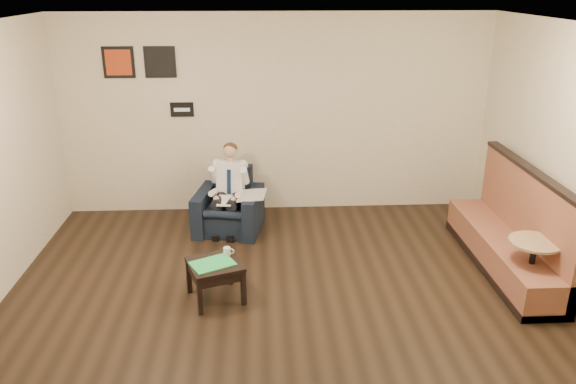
{
  "coord_description": "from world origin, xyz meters",
  "views": [
    {
      "loc": [
        -0.23,
        -4.76,
        3.2
      ],
      "look_at": [
        0.08,
        1.2,
        0.93
      ],
      "focal_mm": 35.0,
      "sensor_mm": 36.0,
      "label": 1
    }
  ],
  "objects_px": {
    "coffee_mug": "(227,251)",
    "smartphone": "(215,255)",
    "green_folder": "(212,264)",
    "side_table": "(216,281)",
    "seated_man": "(226,194)",
    "banquette": "(507,221)",
    "armchair": "(228,202)",
    "cafe_table": "(531,269)"
  },
  "relations": [
    {
      "from": "coffee_mug",
      "to": "smartphone",
      "type": "relative_size",
      "value": 0.68
    },
    {
      "from": "green_folder",
      "to": "side_table",
      "type": "bearing_deg",
      "value": 53.75
    },
    {
      "from": "seated_man",
      "to": "banquette",
      "type": "height_order",
      "value": "banquette"
    },
    {
      "from": "green_folder",
      "to": "coffee_mug",
      "type": "xyz_separation_m",
      "value": [
        0.14,
        0.19,
        0.04
      ]
    },
    {
      "from": "armchair",
      "to": "green_folder",
      "type": "relative_size",
      "value": 1.97
    },
    {
      "from": "seated_man",
      "to": "side_table",
      "type": "xyz_separation_m",
      "value": [
        -0.04,
        -1.65,
        -0.34
      ]
    },
    {
      "from": "armchair",
      "to": "seated_man",
      "type": "xyz_separation_m",
      "value": [
        -0.02,
        -0.1,
        0.15
      ]
    },
    {
      "from": "seated_man",
      "to": "cafe_table",
      "type": "distance_m",
      "value": 3.75
    },
    {
      "from": "smartphone",
      "to": "banquette",
      "type": "xyz_separation_m",
      "value": [
        3.32,
        0.36,
        0.17
      ]
    },
    {
      "from": "armchair",
      "to": "seated_man",
      "type": "bearing_deg",
      "value": -90.0
    },
    {
      "from": "seated_man",
      "to": "coffee_mug",
      "type": "height_order",
      "value": "seated_man"
    },
    {
      "from": "armchair",
      "to": "smartphone",
      "type": "bearing_deg",
      "value": -82.26
    },
    {
      "from": "side_table",
      "to": "smartphone",
      "type": "bearing_deg",
      "value": 92.7
    },
    {
      "from": "armchair",
      "to": "cafe_table",
      "type": "distance_m",
      "value": 3.78
    },
    {
      "from": "side_table",
      "to": "smartphone",
      "type": "xyz_separation_m",
      "value": [
        -0.01,
        0.16,
        0.22
      ]
    },
    {
      "from": "side_table",
      "to": "banquette",
      "type": "bearing_deg",
      "value": 8.94
    },
    {
      "from": "armchair",
      "to": "seated_man",
      "type": "distance_m",
      "value": 0.18
    },
    {
      "from": "smartphone",
      "to": "coffee_mug",
      "type": "bearing_deg",
      "value": -7.1
    },
    {
      "from": "smartphone",
      "to": "cafe_table",
      "type": "bearing_deg",
      "value": -15.2
    },
    {
      "from": "green_folder",
      "to": "banquette",
      "type": "bearing_deg",
      "value": 9.34
    },
    {
      "from": "seated_man",
      "to": "banquette",
      "type": "bearing_deg",
      "value": -8.93
    },
    {
      "from": "armchair",
      "to": "coffee_mug",
      "type": "distance_m",
      "value": 1.6
    },
    {
      "from": "cafe_table",
      "to": "coffee_mug",
      "type": "bearing_deg",
      "value": 174.53
    },
    {
      "from": "banquette",
      "to": "cafe_table",
      "type": "relative_size",
      "value": 3.53
    },
    {
      "from": "green_folder",
      "to": "coffee_mug",
      "type": "relative_size",
      "value": 4.74
    },
    {
      "from": "green_folder",
      "to": "cafe_table",
      "type": "bearing_deg",
      "value": -1.95
    },
    {
      "from": "armchair",
      "to": "banquette",
      "type": "relative_size",
      "value": 0.36
    },
    {
      "from": "side_table",
      "to": "green_folder",
      "type": "relative_size",
      "value": 1.22
    },
    {
      "from": "banquette",
      "to": "cafe_table",
      "type": "distance_m",
      "value": 0.71
    },
    {
      "from": "banquette",
      "to": "seated_man",
      "type": "bearing_deg",
      "value": 160.89
    },
    {
      "from": "armchair",
      "to": "smartphone",
      "type": "xyz_separation_m",
      "value": [
        -0.07,
        -1.6,
        0.02
      ]
    },
    {
      "from": "coffee_mug",
      "to": "banquette",
      "type": "bearing_deg",
      "value": 6.36
    },
    {
      "from": "side_table",
      "to": "cafe_table",
      "type": "bearing_deg",
      "value": -2.44
    },
    {
      "from": "seated_man",
      "to": "coffee_mug",
      "type": "xyz_separation_m",
      "value": [
        0.08,
        -1.49,
        -0.09
      ]
    },
    {
      "from": "green_folder",
      "to": "armchair",
      "type": "bearing_deg",
      "value": 87.41
    },
    {
      "from": "side_table",
      "to": "cafe_table",
      "type": "xyz_separation_m",
      "value": [
        3.32,
        -0.14,
        0.12
      ]
    },
    {
      "from": "cafe_table",
      "to": "seated_man",
      "type": "bearing_deg",
      "value": 151.31
    },
    {
      "from": "green_folder",
      "to": "banquette",
      "type": "height_order",
      "value": "banquette"
    },
    {
      "from": "seated_man",
      "to": "banquette",
      "type": "distance_m",
      "value": 3.46
    },
    {
      "from": "armchair",
      "to": "smartphone",
      "type": "distance_m",
      "value": 1.6
    },
    {
      "from": "green_folder",
      "to": "smartphone",
      "type": "bearing_deg",
      "value": 86.09
    },
    {
      "from": "coffee_mug",
      "to": "cafe_table",
      "type": "xyz_separation_m",
      "value": [
        3.2,
        -0.31,
        -0.14
      ]
    }
  ]
}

